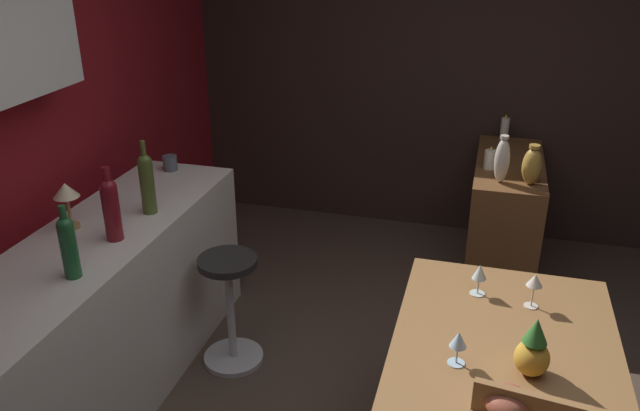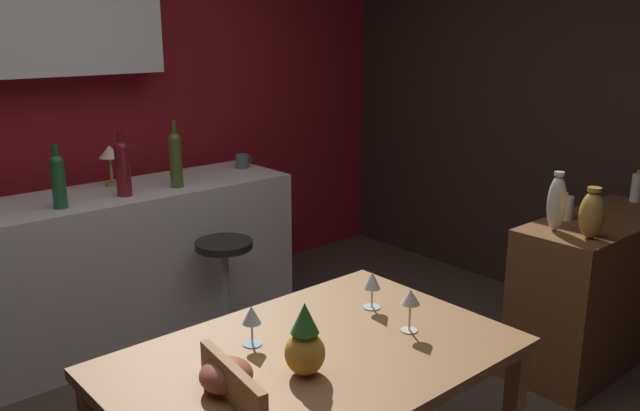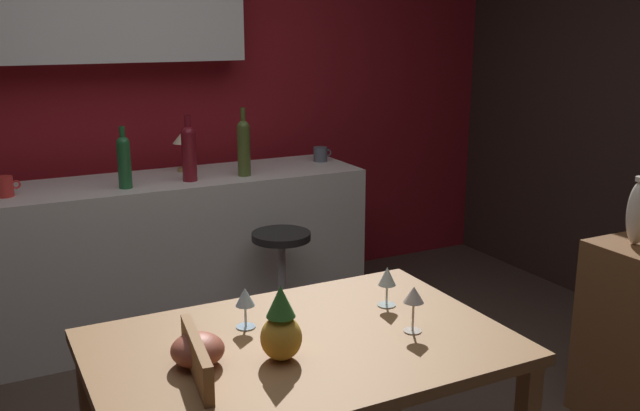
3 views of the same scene
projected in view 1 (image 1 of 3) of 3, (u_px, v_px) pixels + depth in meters
The scene contains 19 objects.
wall_side_right at pixel (422, 64), 4.80m from camera, with size 0.10×4.40×2.60m, color #33231E.
dining_table at pixel (504, 370), 2.53m from camera, with size 1.35×0.89×0.74m.
kitchen_counter at pixel (104, 317), 3.23m from camera, with size 2.10×0.60×0.90m, color silver.
sideboard_cabinet at pixel (503, 218), 4.41m from camera, with size 1.10×0.44×0.82m, color brown.
bar_stool at pixel (230, 307), 3.49m from camera, with size 0.34×0.34×0.65m.
wine_glass_left at pixel (535, 282), 2.75m from camera, with size 0.07×0.07×0.16m.
wine_glass_right at pixel (458, 341), 2.40m from camera, with size 0.07×0.07×0.14m.
wine_glass_center at pixel (480, 273), 2.85m from camera, with size 0.07×0.07×0.15m.
pineapple_centerpiece at pixel (533, 351), 2.34m from camera, with size 0.13×0.13×0.24m.
fruit_bowl at pixel (508, 402), 2.17m from camera, with size 0.16×0.16×0.10m, color #9E4C38.
wine_bottle_olive at pixel (147, 181), 3.25m from camera, with size 0.07×0.07×0.39m.
wine_bottle_ruby at pixel (111, 207), 2.97m from camera, with size 0.08×0.08×0.36m.
wine_bottle_green at pixel (68, 244), 2.66m from camera, with size 0.07×0.07×0.33m.
cup_slate at pixel (170, 163), 3.86m from camera, with size 0.12×0.09×0.09m.
counter_lamp at pixel (66, 194), 3.07m from camera, with size 0.12×0.12×0.24m.
pillar_candle_tall at pixel (490, 159), 4.11m from camera, with size 0.08×0.08×0.15m.
pillar_candle_short at pixel (505, 129), 4.64m from camera, with size 0.06×0.06×0.19m.
vase_ceramic_ivory at pixel (502, 160), 3.86m from camera, with size 0.09×0.09×0.30m.
vase_brass at pixel (532, 166), 3.84m from camera, with size 0.12×0.12×0.25m.
Camera 1 is at (-2.30, -0.23, 2.29)m, focal length 35.81 mm.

